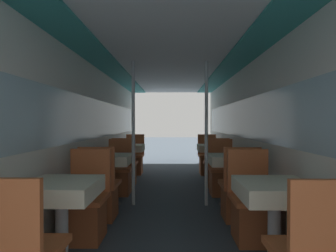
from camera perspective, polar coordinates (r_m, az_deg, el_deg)
The scene contains 21 objects.
wall_left at distance 4.43m, azimuth -16.12°, elevation -0.98°, with size 0.05×8.18×2.17m.
wall_right at distance 4.41m, azimuth 17.08°, elevation -1.00°, with size 0.05×8.18×2.17m.
ceiling_panel at distance 4.34m, azimuth 0.43°, elevation 13.59°, with size 2.53×8.18×0.07m.
dining_table_left_0 at distance 2.45m, azimuth -22.14°, elevation -13.75°, with size 0.59×0.59×0.76m.
chair_left_far_0 at distance 3.08m, azimuth -17.53°, elevation -17.40°, with size 0.45×0.45×0.95m.
dining_table_left_1 at distance 4.11m, azimuth -12.26°, elevation -7.77°, with size 0.59×0.59×0.76m.
chair_left_near_1 at distance 3.62m, azimuth -14.49°, elevation -14.63°, with size 0.45×0.45×0.95m.
chair_left_far_1 at distance 4.74m, azimuth -10.56°, elevation -10.88°, with size 0.45×0.45×0.95m.
support_pole_left_1 at distance 4.00m, azimuth -7.56°, elevation -1.62°, with size 0.05×0.05×2.17m.
dining_table_left_2 at distance 5.83m, azimuth -8.23°, elevation -5.20°, with size 0.59×0.59×0.76m.
chair_left_near_2 at distance 5.30m, azimuth -9.27°, elevation -9.62°, with size 0.45×0.45×0.95m.
chair_left_far_2 at distance 6.46m, azimuth -7.36°, elevation -7.72°, with size 0.45×0.45×0.95m.
dining_table_right_0 at distance 2.42m, azimuth 22.14°, elevation -13.96°, with size 0.59×0.59×0.76m.
chair_right_far_0 at distance 3.06m, azimuth 17.89°, elevation -17.57°, with size 0.45×0.45×0.95m.
dining_table_right_1 at distance 4.09m, azimuth 13.09°, elevation -7.82°, with size 0.59×0.59×0.76m.
chair_right_near_1 at distance 3.59m, azimuth 15.11°, elevation -14.74°, with size 0.45×0.45×0.95m.
chair_right_far_1 at distance 4.72m, azimuth 11.54°, elevation -10.93°, with size 0.45×0.45×0.95m.
support_pole_right_1 at distance 3.99m, azimuth 8.35°, elevation -1.63°, with size 0.05×0.05×2.17m.
dining_table_right_2 at distance 5.82m, azimuth 9.44°, elevation -5.22°, with size 0.59×0.59×0.76m.
chair_right_near_2 at distance 5.28m, azimuth 10.38°, elevation -9.66°, with size 0.45×0.45×0.95m.
chair_right_far_2 at distance 6.45m, azimuth 8.65°, elevation -7.74°, with size 0.45×0.45×0.95m.
Camera 1 is at (0.05, -1.54, 1.26)m, focal length 28.00 mm.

